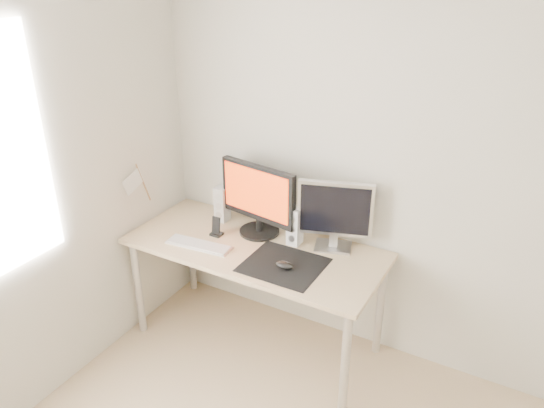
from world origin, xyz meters
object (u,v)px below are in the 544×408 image
at_px(main_monitor, 258,197).
at_px(speaker_left, 222,204).
at_px(desk, 255,257).
at_px(mouse, 284,265).
at_px(keyboard, 199,245).
at_px(phone_dock, 216,230).
at_px(second_monitor, 335,212).
at_px(speaker_right, 295,226).

xyz_separation_m(main_monitor, speaker_left, (-0.30, 0.04, -0.13)).
bearing_deg(desk, mouse, -26.03).
distance_m(mouse, main_monitor, 0.51).
distance_m(desk, main_monitor, 0.37).
bearing_deg(speaker_left, main_monitor, -7.00).
height_order(mouse, main_monitor, main_monitor).
bearing_deg(keyboard, speaker_left, 100.36).
bearing_deg(keyboard, desk, 28.73).
relative_size(desk, speaker_left, 6.58).
xyz_separation_m(mouse, desk, (-0.28, 0.14, -0.10)).
height_order(main_monitor, phone_dock, main_monitor).
xyz_separation_m(speaker_left, phone_dock, (0.08, -0.19, -0.08)).
bearing_deg(mouse, main_monitor, 139.71).
bearing_deg(main_monitor, second_monitor, 7.24).
distance_m(desk, second_monitor, 0.58).
height_order(mouse, phone_dock, phone_dock).
bearing_deg(speaker_right, desk, -142.99).
distance_m(speaker_right, phone_dock, 0.51).
distance_m(second_monitor, phone_dock, 0.77).
height_order(second_monitor, phone_dock, second_monitor).
bearing_deg(main_monitor, mouse, -40.29).
bearing_deg(speaker_left, phone_dock, -66.81).
distance_m(main_monitor, phone_dock, 0.35).
bearing_deg(keyboard, speaker_right, 32.19).
bearing_deg(mouse, phone_dock, 166.53).
bearing_deg(speaker_left, desk, -27.65).
bearing_deg(keyboard, mouse, 2.97).
xyz_separation_m(second_monitor, speaker_right, (-0.23, -0.07, -0.12)).
relative_size(keyboard, phone_dock, 3.34).
height_order(desk, phone_dock, phone_dock).
relative_size(main_monitor, speaker_left, 2.26).
xyz_separation_m(mouse, keyboard, (-0.58, -0.03, -0.01)).
xyz_separation_m(second_monitor, speaker_left, (-0.80, -0.03, -0.12)).
relative_size(mouse, desk, 0.07).
bearing_deg(second_monitor, desk, -152.91).
bearing_deg(phone_dock, desk, 0.16).
bearing_deg(mouse, speaker_right, 105.71).
bearing_deg(keyboard, phone_dock, 83.98).
distance_m(desk, speaker_right, 0.32).
distance_m(speaker_left, keyboard, 0.38).
height_order(mouse, keyboard, mouse).
xyz_separation_m(desk, phone_dock, (-0.29, -0.00, 0.12)).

